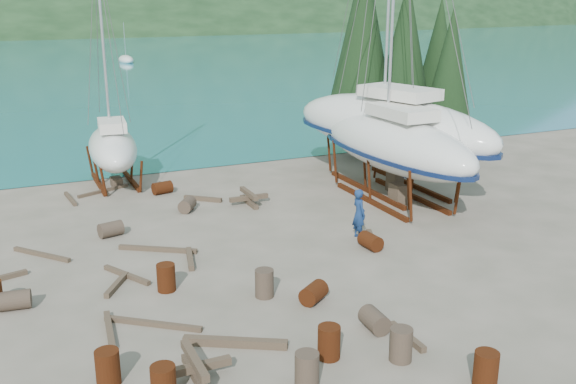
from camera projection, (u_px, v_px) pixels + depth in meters
name	position (u px, v px, depth m)	size (l,w,h in m)	color
ground	(285.00, 279.00, 20.96)	(600.00, 600.00, 0.00)	#5A5647
bay_water	(7.00, 21.00, 296.01)	(700.00, 700.00, 0.00)	teal
far_hill	(7.00, 20.00, 300.37)	(800.00, 360.00, 110.00)	black
far_house_right	(123.00, 21.00, 197.87)	(6.60, 5.60, 5.60)	beige
cypress_near_right	(405.00, 57.00, 34.72)	(3.60, 3.60, 10.00)	black
cypress_mid_right	(449.00, 76.00, 33.82)	(3.06, 3.06, 8.50)	black
cypress_back_left	(362.00, 40.00, 35.63)	(4.14, 4.14, 11.50)	black
cypress_far_right	(438.00, 65.00, 36.94)	(3.24, 3.24, 9.00)	black
moored_boat_mid	(126.00, 60.00, 94.65)	(2.00, 5.00, 6.05)	silver
large_sailboat_near	(394.00, 142.00, 28.47)	(3.38, 10.69, 16.73)	silver
large_sailboat_far	(390.00, 125.00, 30.22)	(6.48, 12.48, 18.96)	silver
small_sailboat_shore	(113.00, 147.00, 31.27)	(2.98, 7.38, 11.50)	silver
worker	(359.00, 214.00, 24.34)	(0.71, 0.46, 1.94)	navy
drum_1	(374.00, 320.00, 17.65)	(0.58, 0.58, 0.88)	#2D2823
drum_3	(329.00, 342.00, 16.22)	(0.58, 0.58, 0.88)	#4F1C0D
drum_4	(162.00, 188.00, 30.16)	(0.58, 0.58, 0.88)	#4F1C0D
drum_5	(264.00, 283.00, 19.60)	(0.58, 0.58, 0.88)	#2D2823
drum_6	(370.00, 241.00, 23.44)	(0.58, 0.58, 0.88)	#4F1C0D
drum_7	(486.00, 369.00, 15.03)	(0.58, 0.58, 0.88)	#4F1C0D
drum_9	(111.00, 229.00, 24.69)	(0.58, 0.58, 0.88)	#2D2823
drum_10	(108.00, 368.00, 15.10)	(0.58, 0.58, 0.88)	#4F1C0D
drum_11	(187.00, 205.00, 27.65)	(0.58, 0.58, 0.88)	#2D2823
drum_12	(314.00, 293.00, 19.30)	(0.58, 0.58, 0.88)	#4F1C0D
drum_13	(163.00, 384.00, 14.46)	(0.58, 0.58, 0.88)	#4F1C0D
drum_14	(166.00, 277.00, 20.01)	(0.58, 0.58, 0.88)	#4F1C0D
drum_15	(15.00, 300.00, 18.84)	(0.58, 0.58, 0.88)	#2D2823
drum_16	(307.00, 370.00, 14.99)	(0.58, 0.58, 0.88)	#2D2823
drum_17	(401.00, 345.00, 16.11)	(0.58, 0.58, 0.88)	#2D2823
timber_0	(103.00, 191.00, 30.45)	(0.14, 2.68, 0.14)	brown
timber_1	(372.00, 240.00, 24.09)	(0.19, 1.95, 0.19)	brown
timber_3	(153.00, 324.00, 17.91)	(0.15, 2.92, 0.15)	brown
timber_4	(117.00, 285.00, 20.34)	(0.17, 1.69, 0.17)	brown
timber_6	(203.00, 199.00, 29.14)	(0.19, 1.81, 0.19)	brown
timber_7	(407.00, 337.00, 17.19)	(0.17, 1.55, 0.17)	brown
timber_8	(190.00, 259.00, 22.37)	(0.19, 1.81, 0.19)	brown
timber_9	(70.00, 199.00, 29.22)	(0.15, 2.07, 0.15)	brown
timber_10	(158.00, 249.00, 23.26)	(0.16, 2.94, 0.16)	brown
timber_11	(127.00, 275.00, 21.08)	(0.15, 2.19, 0.15)	brown
timber_12	(110.00, 330.00, 17.53)	(0.17, 2.10, 0.17)	brown
timber_15	(42.00, 254.00, 22.80)	(0.15, 2.61, 0.15)	brown
timber_16	(235.00, 342.00, 16.84)	(0.23, 2.78, 0.23)	brown
timber_pile_fore	(195.00, 368.00, 15.34)	(1.80, 1.80, 0.60)	brown
timber_pile_aft	(249.00, 198.00, 28.59)	(1.80, 1.80, 0.60)	brown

